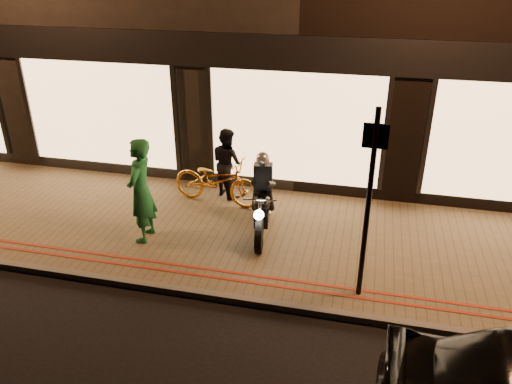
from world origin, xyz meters
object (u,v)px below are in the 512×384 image
motorcycle (262,203)px  sign_post (369,198)px  bicycle_gold (217,181)px  person_green (141,191)px

motorcycle → sign_post: bearing=-46.9°
sign_post → bicycle_gold: sign_post is taller
sign_post → motorcycle: bearing=141.3°
motorcycle → person_green: 2.22m
motorcycle → person_green: bearing=-168.8°
motorcycle → bicycle_gold: size_ratio=1.00×
motorcycle → person_green: (-2.07, -0.73, 0.36)m
motorcycle → sign_post: (1.89, -1.52, 1.06)m
bicycle_gold → person_green: bearing=161.2°
motorcycle → bicycle_gold: bearing=132.4°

